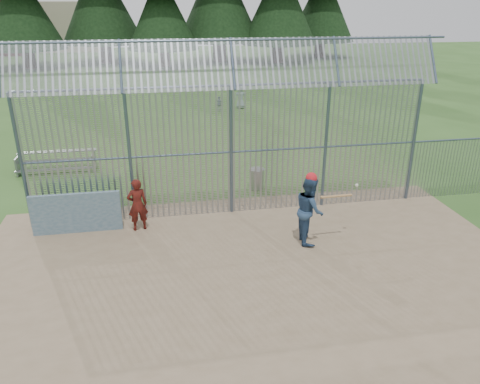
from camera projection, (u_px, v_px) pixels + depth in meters
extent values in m
plane|color=#2D511E|center=(254.00, 270.00, 11.74)|extent=(120.00, 120.00, 0.00)
cube|color=#756047|center=(258.00, 280.00, 11.28)|extent=(14.00, 10.00, 0.02)
cube|color=#38566B|center=(77.00, 213.00, 13.38)|extent=(2.50, 0.12, 1.20)
imported|color=navy|center=(309.00, 210.00, 12.75)|extent=(0.79, 0.98, 1.90)
imported|color=maroon|center=(137.00, 205.00, 13.46)|extent=(0.64, 0.48, 1.58)
imported|color=gray|center=(240.00, 97.00, 28.78)|extent=(0.69, 0.45, 1.39)
imported|color=slate|center=(219.00, 104.00, 28.05)|extent=(0.57, 0.42, 0.90)
sphere|color=red|center=(311.00, 178.00, 12.40)|extent=(0.30, 0.30, 0.30)
cylinder|color=#AA7F4C|center=(337.00, 196.00, 12.57)|extent=(0.85, 0.09, 0.07)
sphere|color=#AA7F4C|center=(322.00, 197.00, 12.50)|extent=(0.09, 0.09, 0.09)
sphere|color=white|center=(357.00, 185.00, 12.72)|extent=(0.09, 0.09, 0.09)
cylinder|color=gray|center=(257.00, 179.00, 16.62)|extent=(0.52, 0.52, 0.70)
cylinder|color=#9EA0A5|center=(257.00, 170.00, 16.48)|extent=(0.56, 0.56, 0.05)
sphere|color=#9EA0A5|center=(257.00, 168.00, 16.46)|extent=(0.10, 0.10, 0.10)
cube|color=slate|center=(56.00, 169.00, 18.05)|extent=(3.00, 0.25, 0.05)
cube|color=gray|center=(57.00, 160.00, 18.27)|extent=(3.00, 0.25, 0.05)
cube|color=gray|center=(57.00, 152.00, 18.49)|extent=(3.00, 0.25, 0.05)
cube|color=slate|center=(19.00, 165.00, 18.08)|extent=(0.06, 0.90, 0.70)
cube|color=gray|center=(94.00, 161.00, 18.54)|extent=(0.06, 0.90, 0.70)
cylinder|color=#47566B|center=(21.00, 164.00, 13.16)|extent=(0.10, 0.10, 4.00)
cylinder|color=#47566B|center=(130.00, 158.00, 13.66)|extent=(0.10, 0.10, 4.00)
cylinder|color=#47566B|center=(231.00, 152.00, 14.15)|extent=(0.10, 0.10, 4.00)
cylinder|color=#47566B|center=(326.00, 147.00, 14.65)|extent=(0.10, 0.10, 4.00)
cylinder|color=#47566B|center=(414.00, 142.00, 15.14)|extent=(0.10, 0.10, 4.00)
cylinder|color=#47566B|center=(231.00, 85.00, 13.39)|extent=(12.00, 0.07, 0.07)
cylinder|color=#47566B|center=(231.00, 152.00, 14.15)|extent=(12.00, 0.06, 0.06)
cube|color=gray|center=(231.00, 152.00, 14.15)|extent=(12.00, 0.02, 4.00)
cube|color=gray|center=(233.00, 64.00, 12.80)|extent=(12.00, 0.77, 1.31)
cylinder|color=#47566B|center=(409.00, 171.00, 15.52)|extent=(0.08, 0.08, 2.00)
cylinder|color=#332319|center=(28.00, 52.00, 45.21)|extent=(1.19, 1.19, 3.06)
cylinder|color=#332319|center=(105.00, 46.00, 49.02)|extent=(1.33, 1.33, 3.42)
cylinder|color=#332319|center=(164.00, 52.00, 46.48)|extent=(1.12, 1.12, 2.88)
cylinder|color=#332319|center=(219.00, 44.00, 50.05)|extent=(1.40, 1.40, 3.60)
cylinder|color=#332319|center=(278.00, 47.00, 49.29)|extent=(1.26, 1.26, 3.24)
cylinder|color=#332319|center=(320.00, 43.00, 53.95)|extent=(1.19, 1.19, 3.06)
cube|color=#B2A58C|center=(74.00, 26.00, 61.34)|extent=(8.00, 7.00, 6.00)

